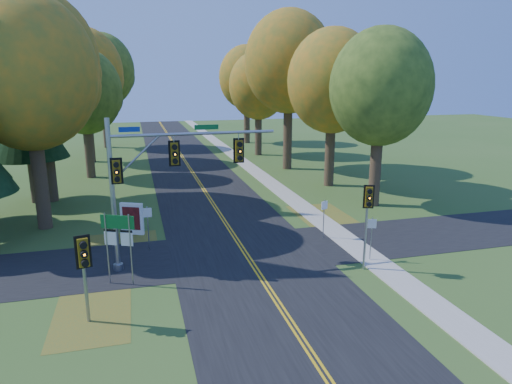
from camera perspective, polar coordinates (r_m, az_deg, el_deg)
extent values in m
plane|color=#32561E|center=(23.29, -0.29, -9.26)|extent=(160.00, 160.00, 0.00)
cube|color=black|center=(23.29, -0.29, -9.24)|extent=(8.00, 160.00, 0.02)
cube|color=black|center=(25.08, -1.46, -7.49)|extent=(60.00, 6.00, 0.02)
cube|color=gold|center=(23.26, -0.53, -9.23)|extent=(0.10, 160.00, 0.01)
cube|color=gold|center=(23.31, -0.05, -9.18)|extent=(0.10, 160.00, 0.01)
cube|color=#9E998E|center=(25.45, 13.46, -7.52)|extent=(1.60, 160.00, 0.06)
cube|color=brown|center=(26.38, -16.48, -6.99)|extent=(4.00, 6.00, 0.00)
cube|color=brown|center=(30.77, 9.18, -3.53)|extent=(3.50, 8.00, 0.00)
cube|color=brown|center=(20.06, -19.79, -14.22)|extent=(3.00, 5.00, 0.00)
cylinder|color=#38281C|center=(31.09, -25.42, 1.86)|extent=(0.86, 0.86, 6.75)
ellipsoid|color=#C6751A|center=(30.53, -26.67, 13.25)|extent=(8.00, 8.00, 9.20)
sphere|color=#C6751A|center=(31.46, -23.18, 12.12)|extent=(4.80, 4.80, 4.80)
cylinder|color=#38281C|center=(34.47, 14.72, 3.29)|extent=(0.83, 0.83, 6.08)
ellipsoid|color=olive|center=(33.91, 15.32, 12.55)|extent=(7.20, 7.20, 8.28)
sphere|color=olive|center=(35.59, 16.41, 11.37)|extent=(4.32, 4.32, 4.32)
sphere|color=olive|center=(32.66, 14.08, 13.85)|extent=(3.96, 3.96, 3.96)
cylinder|color=#38281C|center=(37.83, -24.60, 4.44)|extent=(0.89, 0.89, 7.42)
ellipsoid|color=#C6751A|center=(37.44, -25.69, 14.62)|extent=(8.60, 8.60, 9.89)
sphere|color=#C6751A|center=(38.45, -22.62, 13.58)|extent=(5.16, 5.16, 5.16)
sphere|color=#C6751A|center=(36.93, -28.45, 15.69)|extent=(4.73, 4.73, 4.73)
cylinder|color=#38281C|center=(40.15, 9.22, 5.22)|extent=(0.84, 0.84, 6.30)
ellipsoid|color=#C6751A|center=(39.69, 9.55, 13.54)|extent=(7.60, 7.60, 8.74)
sphere|color=#C6751A|center=(41.38, 10.81, 12.45)|extent=(4.56, 4.56, 4.56)
sphere|color=#C6751A|center=(38.46, 8.22, 14.71)|extent=(4.18, 4.18, 4.18)
cylinder|color=#38281C|center=(45.73, -20.17, 5.19)|extent=(0.81, 0.81, 5.62)
ellipsoid|color=olive|center=(45.29, -20.73, 11.68)|extent=(6.80, 6.80, 7.82)
sphere|color=olive|center=(46.22, -18.84, 11.02)|extent=(4.08, 4.08, 4.08)
sphere|color=olive|center=(44.72, -22.44, 12.39)|extent=(3.74, 3.74, 3.74)
cylinder|color=#38281C|center=(47.13, 3.98, 7.50)|extent=(0.90, 0.90, 7.65)
ellipsoid|color=#C6751A|center=(46.84, 4.13, 15.92)|extent=(8.80, 8.80, 10.12)
sphere|color=#C6751A|center=(48.66, 5.62, 14.79)|extent=(5.28, 5.28, 5.28)
sphere|color=#C6751A|center=(45.56, 2.61, 17.10)|extent=(4.84, 4.84, 4.84)
cylinder|color=#38281C|center=(54.30, -20.12, 7.20)|extent=(0.87, 0.87, 6.98)
ellipsoid|color=#C6751A|center=(53.99, -20.71, 13.90)|extent=(8.20, 8.20, 9.43)
sphere|color=#C6751A|center=(55.10, -18.77, 13.19)|extent=(4.92, 4.92, 4.92)
sphere|color=#C6751A|center=(53.34, -22.45, 14.64)|extent=(4.51, 4.51, 4.51)
cylinder|color=#38281C|center=(55.80, 0.30, 7.64)|extent=(0.82, 0.82, 5.85)
ellipsoid|color=#C6751A|center=(55.45, 0.30, 13.17)|extent=(7.00, 7.00, 8.05)
sphere|color=#C6751A|center=(56.86, 1.41, 12.48)|extent=(4.20, 4.20, 4.20)
sphere|color=#C6751A|center=(54.45, -0.78, 13.88)|extent=(3.85, 3.85, 3.85)
cylinder|color=#38281C|center=(65.02, -18.30, 8.46)|extent=(0.88, 0.88, 7.20)
ellipsoid|color=olive|center=(64.78, -18.76, 14.22)|extent=(8.40, 8.40, 9.66)
sphere|color=olive|center=(65.96, -17.14, 13.59)|extent=(5.04, 5.04, 5.04)
sphere|color=olive|center=(64.06, -20.21, 14.86)|extent=(4.62, 4.62, 4.62)
cylinder|color=#38281C|center=(66.37, -1.16, 8.97)|extent=(0.85, 0.85, 6.53)
ellipsoid|color=#C6751A|center=(66.10, -1.18, 14.15)|extent=(7.80, 7.80, 8.97)
sphere|color=#C6751A|center=(67.62, -0.10, 13.49)|extent=(4.68, 4.68, 4.68)
sphere|color=#C6751A|center=(65.03, -2.22, 14.83)|extent=(4.29, 4.29, 4.29)
cylinder|color=#38281C|center=(38.21, -26.11, 1.30)|extent=(0.50, 0.50, 3.42)
cone|color=black|center=(37.58, -26.85, 7.90)|extent=(5.60, 5.60, 5.45)
cone|color=black|center=(37.46, -27.53, 13.81)|extent=(4.57, 4.57, 5.45)
cone|color=black|center=(37.74, -28.24, 19.70)|extent=(3.55, 3.55, 5.45)
cylinder|color=#96989E|center=(22.70, -17.46, -0.61)|extent=(0.23, 0.23, 7.46)
cylinder|color=#96989E|center=(23.82, -16.82, -8.94)|extent=(0.47, 0.47, 0.32)
cylinder|color=#96989E|center=(22.40, -7.68, 7.24)|extent=(8.00, 0.31, 0.15)
cylinder|color=#96989E|center=(22.32, -14.79, 4.10)|extent=(2.41, 0.15, 2.20)
cylinder|color=#96989E|center=(22.30, -10.25, 6.61)|extent=(0.04, 0.04, 0.38)
cube|color=#72590C|center=(22.40, -10.17, 4.77)|extent=(0.37, 0.33, 1.07)
cube|color=black|center=(22.40, -10.17, 4.77)|extent=(0.55, 0.04, 1.26)
sphere|color=orange|center=(22.16, -10.10, 4.67)|extent=(0.19, 0.19, 0.19)
cylinder|color=black|center=(22.11, -10.14, 5.55)|extent=(0.26, 0.18, 0.26)
cylinder|color=black|center=(22.16, -10.10, 4.67)|extent=(0.26, 0.18, 0.26)
cylinder|color=black|center=(22.22, -10.06, 3.81)|extent=(0.26, 0.18, 0.26)
cylinder|color=#96989E|center=(22.85, -2.20, 7.00)|extent=(0.04, 0.04, 0.38)
cube|color=#72590C|center=(22.95, -2.18, 5.20)|extent=(0.37, 0.33, 1.07)
cube|color=black|center=(22.95, -2.18, 5.20)|extent=(0.55, 0.04, 1.26)
sphere|color=orange|center=(22.72, -2.03, 5.11)|extent=(0.19, 0.19, 0.19)
cylinder|color=black|center=(22.66, -2.04, 5.96)|extent=(0.26, 0.18, 0.26)
cylinder|color=black|center=(22.72, -2.03, 5.11)|extent=(0.26, 0.18, 0.26)
cylinder|color=black|center=(22.77, -2.03, 4.26)|extent=(0.26, 0.18, 0.26)
cube|color=#72590C|center=(22.25, -17.02, 2.52)|extent=(0.37, 0.33, 1.07)
cube|color=black|center=(22.25, -17.02, 2.52)|extent=(0.55, 0.04, 1.26)
sphere|color=orange|center=(22.01, -17.02, 2.40)|extent=(0.19, 0.19, 0.19)
cylinder|color=black|center=(21.95, -17.09, 3.27)|extent=(0.26, 0.18, 0.26)
cylinder|color=black|center=(22.01, -17.02, 2.40)|extent=(0.26, 0.18, 0.26)
cylinder|color=black|center=(22.08, -16.96, 1.53)|extent=(0.26, 0.18, 0.26)
cube|color=navy|center=(22.13, -15.57, 7.54)|extent=(0.96, 0.06, 0.23)
cube|color=#0C5926|center=(22.46, -6.21, 8.06)|extent=(1.17, 0.07, 0.23)
cylinder|color=#989AA0|center=(22.84, 13.57, -4.44)|extent=(0.12, 0.12, 4.27)
cube|color=#72590C|center=(22.18, 13.90, -0.57)|extent=(0.41, 0.38, 0.97)
cube|color=black|center=(22.18, 13.90, -0.57)|extent=(0.49, 0.19, 1.14)
sphere|color=orange|center=(21.96, 14.00, -0.72)|extent=(0.17, 0.17, 0.17)
cylinder|color=black|center=(21.89, 14.05, 0.07)|extent=(0.27, 0.22, 0.23)
cylinder|color=black|center=(21.96, 14.00, -0.72)|extent=(0.27, 0.22, 0.23)
cylinder|color=black|center=(22.04, 13.95, -1.50)|extent=(0.27, 0.22, 0.23)
cylinder|color=gray|center=(18.87, -20.60, -10.21)|extent=(0.13, 0.13, 3.53)
cube|color=#72590C|center=(18.19, -20.81, -7.01)|extent=(0.44, 0.41, 1.10)
cube|color=black|center=(18.19, -20.81, -7.01)|extent=(0.56, 0.17, 1.30)
sphere|color=orange|center=(17.95, -20.69, -7.28)|extent=(0.20, 0.20, 0.20)
cylinder|color=black|center=(17.83, -20.79, -6.22)|extent=(0.30, 0.24, 0.26)
cylinder|color=black|center=(17.95, -20.69, -7.28)|extent=(0.30, 0.24, 0.26)
cylinder|color=black|center=(18.08, -20.59, -8.32)|extent=(0.30, 0.24, 0.26)
cylinder|color=gray|center=(21.90, -18.08, -6.78)|extent=(0.07, 0.07, 3.39)
cylinder|color=gray|center=(21.41, -15.37, -7.06)|extent=(0.07, 0.07, 3.39)
cube|color=#0D6024|center=(21.26, -16.95, -3.61)|extent=(1.46, 0.70, 0.62)
cube|color=silver|center=(21.26, -16.95, -3.61)|extent=(1.24, 0.57, 0.09)
cube|color=silver|center=(21.68, -17.75, -5.53)|extent=(0.53, 0.27, 0.62)
cube|color=black|center=(21.56, -17.82, -4.60)|extent=(0.52, 0.24, 0.11)
cube|color=silver|center=(21.34, -15.84, -5.71)|extent=(0.53, 0.27, 0.62)
cube|color=black|center=(21.22, -15.91, -4.76)|extent=(0.52, 0.24, 0.11)
cube|color=white|center=(28.51, -15.23, -3.25)|extent=(1.36, 0.77, 1.95)
cube|color=maroon|center=(28.40, -15.33, -3.21)|extent=(0.99, 0.48, 1.41)
cube|color=white|center=(28.98, -16.10, -4.71)|extent=(0.12, 0.12, 0.33)
cube|color=white|center=(28.54, -14.14, -4.88)|extent=(0.12, 0.12, 0.33)
cylinder|color=gray|center=(27.05, 8.46, -3.38)|extent=(0.05, 0.05, 2.35)
cube|color=white|center=(26.80, 8.56, -1.65)|extent=(0.44, 0.18, 0.48)
cylinder|color=gray|center=(24.31, 14.18, -5.74)|extent=(0.05, 0.05, 2.33)
cube|color=silver|center=(24.02, 14.31, -3.86)|extent=(0.43, 0.18, 0.48)
cylinder|color=gray|center=(25.63, -13.33, -4.45)|extent=(0.06, 0.06, 2.50)
cube|color=silver|center=(25.34, -13.44, -2.52)|extent=(0.48, 0.04, 0.51)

